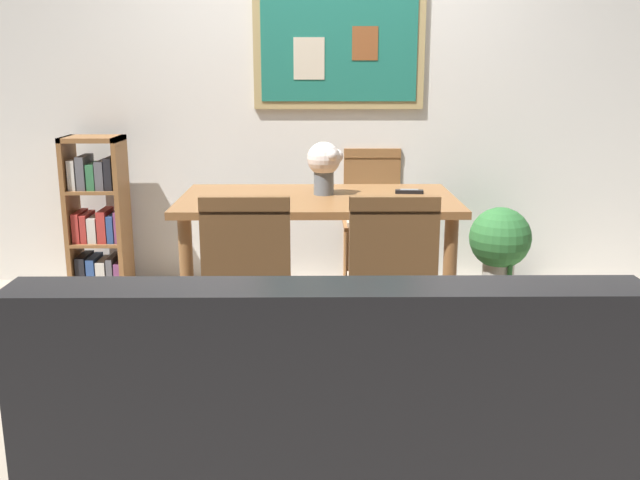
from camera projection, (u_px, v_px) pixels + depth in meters
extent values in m
plane|color=tan|center=(330.00, 352.00, 3.66)|extent=(12.00, 12.00, 0.00)
cube|color=silver|center=(326.00, 88.00, 4.66)|extent=(5.20, 0.10, 2.60)
cube|color=tan|center=(339.00, 50.00, 4.53)|extent=(1.10, 0.02, 0.75)
cube|color=#1E7260|center=(339.00, 49.00, 4.52)|extent=(1.00, 0.01, 0.65)
cube|color=beige|center=(309.00, 59.00, 4.53)|extent=(0.20, 0.00, 0.26)
cube|color=brown|center=(365.00, 43.00, 4.51)|extent=(0.17, 0.00, 0.21)
cube|color=brown|center=(318.00, 200.00, 3.86)|extent=(1.50, 0.86, 0.04)
cylinder|color=brown|center=(187.00, 285.00, 3.60)|extent=(0.07, 0.07, 0.71)
cylinder|color=brown|center=(449.00, 284.00, 3.62)|extent=(0.07, 0.07, 0.71)
cylinder|color=brown|center=(207.00, 251.00, 4.28)|extent=(0.07, 0.07, 0.71)
cylinder|color=brown|center=(428.00, 250.00, 4.29)|extent=(0.07, 0.07, 0.71)
cube|color=brown|center=(251.00, 291.00, 3.23)|extent=(0.40, 0.40, 0.03)
cube|color=#C6B299|center=(250.00, 285.00, 3.22)|extent=(0.36, 0.36, 0.03)
cylinder|color=brown|center=(210.00, 352.00, 3.12)|extent=(0.04, 0.04, 0.42)
cylinder|color=brown|center=(287.00, 352.00, 3.12)|extent=(0.04, 0.04, 0.42)
cylinder|color=brown|center=(220.00, 325.00, 3.45)|extent=(0.04, 0.04, 0.42)
cylinder|color=brown|center=(289.00, 324.00, 3.45)|extent=(0.04, 0.04, 0.42)
cube|color=brown|center=(246.00, 250.00, 3.00)|extent=(0.38, 0.04, 0.46)
cube|color=brown|center=(244.00, 203.00, 2.95)|extent=(0.38, 0.05, 0.06)
cube|color=brown|center=(388.00, 291.00, 3.23)|extent=(0.40, 0.40, 0.03)
cube|color=#C6B299|center=(388.00, 285.00, 3.23)|extent=(0.36, 0.36, 0.03)
cylinder|color=brown|center=(352.00, 351.00, 3.12)|extent=(0.04, 0.04, 0.42)
cylinder|color=brown|center=(429.00, 351.00, 3.12)|extent=(0.04, 0.04, 0.42)
cylinder|color=brown|center=(349.00, 324.00, 3.45)|extent=(0.04, 0.04, 0.42)
cylinder|color=brown|center=(418.00, 324.00, 3.45)|extent=(0.04, 0.04, 0.42)
cube|color=brown|center=(394.00, 250.00, 3.00)|extent=(0.38, 0.04, 0.46)
cube|color=brown|center=(395.00, 203.00, 2.95)|extent=(0.38, 0.05, 0.06)
cube|color=brown|center=(373.00, 223.00, 4.64)|extent=(0.40, 0.40, 0.03)
cube|color=#C6B299|center=(373.00, 219.00, 4.64)|extent=(0.36, 0.36, 0.03)
cylinder|color=brown|center=(395.00, 250.00, 4.86)|extent=(0.04, 0.04, 0.42)
cylinder|color=brown|center=(346.00, 250.00, 4.86)|extent=(0.04, 0.04, 0.42)
cylinder|color=brown|center=(401.00, 263.00, 4.53)|extent=(0.04, 0.04, 0.42)
cylinder|color=brown|center=(348.00, 263.00, 4.53)|extent=(0.04, 0.04, 0.42)
cube|color=brown|center=(372.00, 182.00, 4.76)|extent=(0.38, 0.04, 0.46)
cube|color=brown|center=(372.00, 153.00, 4.71)|extent=(0.38, 0.05, 0.06)
cube|color=black|center=(325.00, 436.00, 2.43)|extent=(1.80, 0.84, 0.40)
cube|color=black|center=(327.00, 359.00, 2.02)|extent=(1.80, 0.20, 0.44)
cube|color=black|center=(82.00, 353.00, 2.35)|extent=(0.18, 0.80, 0.22)
cube|color=black|center=(567.00, 351.00, 2.36)|extent=(0.18, 0.80, 0.22)
cube|color=#8C6B4C|center=(180.00, 360.00, 2.16)|extent=(0.32, 0.16, 0.33)
cube|color=#334C72|center=(327.00, 359.00, 2.17)|extent=(0.32, 0.16, 0.33)
cube|color=#B78C33|center=(473.00, 359.00, 2.17)|extent=(0.32, 0.16, 0.33)
cube|color=brown|center=(72.00, 216.00, 4.53)|extent=(0.03, 0.28, 1.02)
cube|color=brown|center=(124.00, 216.00, 4.53)|extent=(0.03, 0.28, 1.02)
cube|color=brown|center=(103.00, 289.00, 4.65)|extent=(0.36, 0.28, 0.03)
cube|color=brown|center=(92.00, 139.00, 4.41)|extent=(0.36, 0.28, 0.03)
cube|color=brown|center=(100.00, 242.00, 4.57)|extent=(0.30, 0.28, 0.02)
cube|color=brown|center=(96.00, 190.00, 4.49)|extent=(0.30, 0.28, 0.02)
cube|color=black|center=(85.00, 271.00, 4.62)|extent=(0.06, 0.22, 0.22)
cube|color=#2D4C8C|center=(95.00, 272.00, 4.62)|extent=(0.05, 0.22, 0.21)
cube|color=beige|center=(105.00, 273.00, 4.62)|extent=(0.06, 0.22, 0.19)
cube|color=#595960|center=(114.00, 271.00, 4.62)|extent=(0.04, 0.22, 0.21)
cube|color=#7F3F72|center=(123.00, 274.00, 4.62)|extent=(0.06, 0.22, 0.18)
cube|color=#B2332D|center=(81.00, 226.00, 4.54)|extent=(0.04, 0.22, 0.19)
cube|color=#B2332D|center=(88.00, 227.00, 4.55)|extent=(0.04, 0.22, 0.18)
cube|color=beige|center=(96.00, 228.00, 4.55)|extent=(0.05, 0.22, 0.16)
cube|color=#B2332D|center=(106.00, 225.00, 4.54)|extent=(0.05, 0.22, 0.20)
cube|color=#2D4C8C|center=(114.00, 227.00, 4.55)|extent=(0.04, 0.22, 0.17)
cube|color=#7F3F72|center=(122.00, 225.00, 4.55)|extent=(0.04, 0.22, 0.20)
cube|color=beige|center=(76.00, 174.00, 4.46)|extent=(0.05, 0.22, 0.19)
cube|color=#595960|center=(85.00, 172.00, 4.46)|extent=(0.05, 0.22, 0.21)
cube|color=#337247|center=(95.00, 176.00, 4.47)|extent=(0.05, 0.22, 0.16)
cube|color=#595960|center=(104.00, 174.00, 4.47)|extent=(0.05, 0.22, 0.18)
cube|color=black|center=(112.00, 173.00, 4.46)|extent=(0.05, 0.22, 0.20)
cylinder|color=#B2ADA3|center=(498.00, 278.00, 4.56)|extent=(0.20, 0.20, 0.22)
cylinder|color=#332319|center=(499.00, 263.00, 4.53)|extent=(0.18, 0.18, 0.02)
sphere|color=#2D6B33|center=(500.00, 238.00, 4.50)|extent=(0.39, 0.39, 0.39)
cylinder|color=#2D6B33|center=(509.00, 283.00, 4.45)|extent=(0.03, 0.03, 0.29)
cylinder|color=#2D6B33|center=(511.00, 269.00, 4.62)|extent=(0.03, 0.03, 0.22)
cylinder|color=slate|center=(324.00, 182.00, 3.91)|extent=(0.11, 0.11, 0.13)
sphere|color=silver|center=(324.00, 159.00, 3.88)|extent=(0.18, 0.18, 0.18)
sphere|color=pink|center=(317.00, 159.00, 3.94)|extent=(0.06, 0.06, 0.06)
sphere|color=silver|center=(331.00, 156.00, 3.81)|extent=(0.07, 0.07, 0.07)
sphere|color=silver|center=(336.00, 156.00, 3.89)|extent=(0.08, 0.08, 0.08)
cube|color=black|center=(409.00, 192.00, 3.95)|extent=(0.16, 0.06, 0.02)
cube|color=gray|center=(409.00, 190.00, 3.95)|extent=(0.10, 0.04, 0.00)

